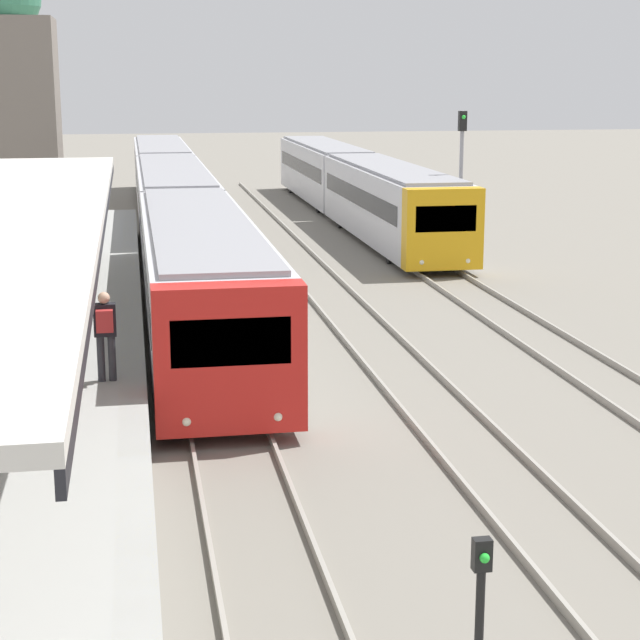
{
  "coord_description": "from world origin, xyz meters",
  "views": [
    {
      "loc": [
        -1.6,
        -5.27,
        6.5
      ],
      "look_at": [
        2.1,
        15.7,
        1.61
      ],
      "focal_mm": 60.0,
      "sensor_mm": 36.0,
      "label": 1
    }
  ],
  "objects_px": {
    "person_on_platform": "(105,329)",
    "train_near": "(174,203)",
    "signal_mast_far": "(461,167)",
    "train_far": "(353,183)",
    "signal_post_near": "(481,595)"
  },
  "relations": [
    {
      "from": "train_far",
      "to": "signal_post_near",
      "type": "distance_m",
      "value": 38.41
    },
    {
      "from": "train_far",
      "to": "signal_mast_far",
      "type": "relative_size",
      "value": 5.59
    },
    {
      "from": "signal_post_near",
      "to": "train_near",
      "type": "bearing_deg",
      "value": 93.49
    },
    {
      "from": "train_far",
      "to": "signal_post_near",
      "type": "height_order",
      "value": "train_far"
    },
    {
      "from": "train_far",
      "to": "signal_post_near",
      "type": "bearing_deg",
      "value": -99.69
    },
    {
      "from": "person_on_platform",
      "to": "signal_mast_far",
      "type": "bearing_deg",
      "value": 55.46
    },
    {
      "from": "person_on_platform",
      "to": "signal_mast_far",
      "type": "xyz_separation_m",
      "value": [
        12.23,
        17.77,
        1.29
      ]
    },
    {
      "from": "signal_post_near",
      "to": "signal_mast_far",
      "type": "relative_size",
      "value": 0.32
    },
    {
      "from": "train_near",
      "to": "signal_mast_far",
      "type": "bearing_deg",
      "value": -24.24
    },
    {
      "from": "train_near",
      "to": "signal_post_near",
      "type": "relative_size",
      "value": 27.49
    },
    {
      "from": "train_far",
      "to": "signal_mast_far",
      "type": "xyz_separation_m",
      "value": [
        1.67,
        -10.89,
        1.6
      ]
    },
    {
      "from": "train_near",
      "to": "signal_post_near",
      "type": "distance_m",
      "value": 31.56
    },
    {
      "from": "person_on_platform",
      "to": "train_near",
      "type": "relative_size",
      "value": 0.04
    },
    {
      "from": "signal_mast_far",
      "to": "train_far",
      "type": "bearing_deg",
      "value": 98.73
    },
    {
      "from": "person_on_platform",
      "to": "signal_post_near",
      "type": "height_order",
      "value": "person_on_platform"
    }
  ]
}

